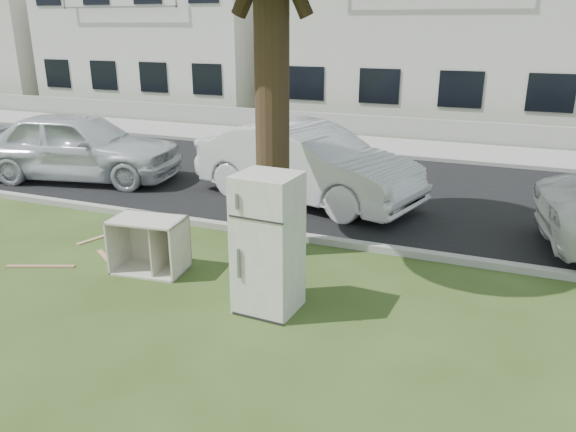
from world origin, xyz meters
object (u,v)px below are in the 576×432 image
at_px(car_left, 79,146).
at_px(cabinet, 149,245).
at_px(car_center, 306,163).
at_px(fridge, 268,244).

bearing_deg(car_left, cabinet, -141.29).
distance_m(car_center, car_left, 5.76).
distance_m(fridge, cabinet, 2.31).
bearing_deg(fridge, car_left, 151.22).
xyz_separation_m(fridge, car_left, (-6.98, 4.42, -0.10)).
relative_size(fridge, cabinet, 1.71).
bearing_deg(cabinet, car_left, 133.94).
bearing_deg(car_left, fridge, -133.83).
bearing_deg(car_center, car_left, 109.47).
height_order(cabinet, car_left, car_left).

